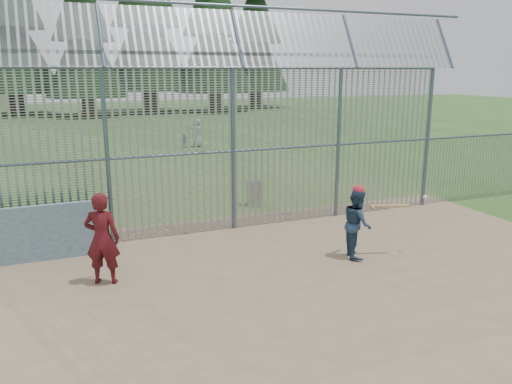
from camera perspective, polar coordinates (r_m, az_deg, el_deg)
name	(u,v)px	position (r m, az deg, el deg)	size (l,w,h in m)	color
ground	(295,280)	(9.80, 4.47, -10.00)	(120.00, 120.00, 0.00)	#2D511E
dirt_infield	(307,290)	(9.39, 5.86, -11.06)	(14.00, 10.00, 0.02)	#756047
dugout_wall	(36,234)	(11.41, -23.85, -4.39)	(2.50, 0.12, 1.20)	#38566B
batter	(357,223)	(10.87, 11.48, -3.54)	(0.72, 0.56, 1.49)	#22364F
onlooker	(102,238)	(9.73, -17.17, -5.10)	(0.64, 0.42, 1.76)	maroon
bg_kid_standing	(197,133)	(26.63, -6.76, 6.75)	(0.74, 0.48, 1.51)	slate
bg_kid_seated	(184,141)	(26.30, -8.18, 5.84)	(0.47, 0.19, 0.79)	slate
batting_gear	(368,195)	(10.78, 12.70, -0.28)	(1.62, 0.52, 0.53)	red
trash_can	(255,193)	(14.92, -0.14, -0.07)	(0.56, 0.56, 0.82)	#96989E
backstop_fence	(300,134)	(12.95, 5.08, 6.67)	(20.09, 0.81, 5.30)	#47566B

